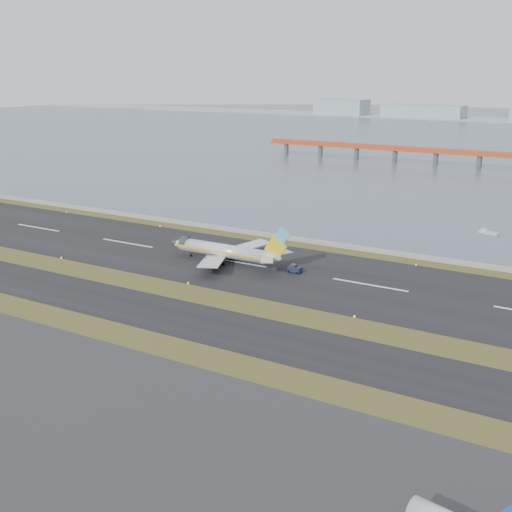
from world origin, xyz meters
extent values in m
plane|color=#3A4418|center=(0.00, 0.00, 0.00)|extent=(1000.00, 1000.00, 0.00)
cube|color=black|center=(0.00, -12.00, 0.05)|extent=(1000.00, 18.00, 0.10)
cube|color=black|center=(0.00, 30.00, 0.05)|extent=(1000.00, 45.00, 0.10)
cube|color=#999994|center=(0.00, 60.00, 0.50)|extent=(1000.00, 2.50, 1.00)
cube|color=#485467|center=(0.00, 460.00, 0.00)|extent=(1400.00, 800.00, 1.30)
cube|color=#B5421F|center=(20.00, 250.00, 7.50)|extent=(260.00, 5.00, 1.60)
cube|color=#B5421F|center=(20.00, 250.00, 9.00)|extent=(260.00, 0.40, 1.40)
cylinder|color=#4C4C51|center=(-76.00, 250.00, 3.00)|extent=(2.80, 2.80, 7.00)
cylinder|color=#4C4C51|center=(20.00, 250.00, 3.00)|extent=(2.80, 2.80, 7.00)
cube|color=#9AABB6|center=(-220.00, 620.00, 9.00)|extent=(60.00, 35.00, 18.00)
cube|color=#9AABB6|center=(-120.00, 620.00, 7.00)|extent=(90.00, 35.00, 14.00)
cylinder|color=silver|center=(-2.88, 27.83, 3.50)|extent=(28.00, 3.80, 3.80)
cone|color=silver|center=(-18.48, 27.83, 3.50)|extent=(3.20, 3.80, 3.80)
cone|color=silver|center=(13.32, 27.83, 3.80)|extent=(5.00, 3.80, 3.80)
cube|color=yellow|center=(-2.88, 25.91, 3.50)|extent=(31.00, 0.06, 0.45)
cube|color=yellow|center=(-2.88, 29.75, 3.50)|extent=(31.00, 0.06, 0.45)
cube|color=silver|center=(-0.68, 19.33, 2.80)|extent=(11.31, 15.89, 1.66)
cube|color=silver|center=(-0.68, 36.33, 2.80)|extent=(11.31, 15.89, 1.66)
cylinder|color=#323236|center=(-2.38, 21.83, 1.60)|extent=(4.20, 2.10, 2.10)
cylinder|color=#323236|center=(-2.38, 33.83, 1.60)|extent=(4.20, 2.10, 2.10)
cube|color=yellow|center=(14.12, 27.83, 6.70)|extent=(6.80, 0.35, 6.85)
cube|color=#4CBDD8|center=(16.02, 27.83, 10.40)|extent=(4.85, 0.37, 4.90)
cube|color=silver|center=(13.62, 24.03, 4.30)|extent=(5.64, 6.80, 0.22)
cube|color=silver|center=(13.62, 31.63, 4.30)|extent=(5.64, 6.80, 0.22)
cylinder|color=black|center=(-13.88, 27.83, 0.45)|extent=(0.80, 0.28, 0.80)
cylinder|color=black|center=(-1.38, 25.03, 0.55)|extent=(1.00, 0.38, 1.00)
cylinder|color=black|center=(-1.38, 30.63, 0.55)|extent=(1.00, 0.38, 1.00)
cube|color=#151F3B|center=(19.07, 29.53, 1.01)|extent=(3.74, 2.27, 1.35)
cube|color=#323236|center=(18.62, 29.56, 1.92)|extent=(1.69, 1.79, 0.79)
cylinder|color=black|center=(17.77, 28.72, 0.39)|extent=(0.81, 0.39, 0.79)
cylinder|color=black|center=(17.89, 30.51, 0.39)|extent=(0.81, 0.39, 0.79)
cylinder|color=black|center=(20.24, 28.55, 0.39)|extent=(0.81, 0.39, 0.79)
cylinder|color=black|center=(20.37, 30.35, 0.39)|extent=(0.81, 0.39, 0.79)
cube|color=#B5B5B9|center=(55.05, 99.86, 0.38)|extent=(6.95, 3.92, 0.85)
cube|color=#B5B5B9|center=(53.69, 100.27, 1.14)|extent=(2.25, 2.00, 0.85)
camera|label=1|loc=(92.81, -116.37, 52.21)|focal=45.00mm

